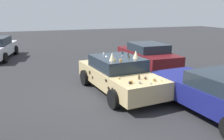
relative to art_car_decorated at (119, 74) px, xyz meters
The scene contains 4 objects.
ground_plane 0.70m from the art_car_decorated, behind, with size 60.00×60.00×0.00m, color #2D2D30.
art_car_decorated is the anchor object (origin of this frame).
parked_sedan_near_right 3.65m from the art_car_decorated, 147.04° to the right, with size 4.61×2.30×1.34m.
parked_sedan_row_back_center 4.25m from the art_car_decorated, 43.90° to the right, with size 4.44×2.09×1.37m.
Camera 1 is at (-8.16, 3.40, 3.13)m, focal length 37.86 mm.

